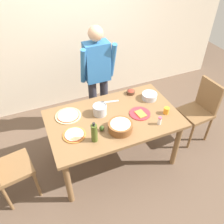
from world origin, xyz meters
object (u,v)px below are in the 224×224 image
object	(u,v)px
pizza_cooked_on_tray	(74,135)
olive_oil_bottle	(94,133)
dining_table	(114,123)
chair_wooden_left	(5,167)
cup_orange	(166,111)
chair_wooden_right	(200,108)
person_cook	(98,74)
avocado	(102,128)
salt_shaker	(160,121)
small_sauce_bowl	(131,92)
plate_with_slice	(140,114)
pizza_raw_on_board	(68,116)
chef_knife	(105,102)
steel_pot	(100,110)
mixing_bowl_steel	(149,96)
popcorn_bowl	(120,126)

from	to	relation	value
pizza_cooked_on_tray	olive_oil_bottle	size ratio (longest dim) A/B	1.01
dining_table	chair_wooden_left	size ratio (longest dim) A/B	1.68
cup_orange	chair_wooden_right	bearing A→B (deg)	9.34
person_cook	avocado	size ratio (longest dim) A/B	23.14
person_cook	chair_wooden_right	distance (m)	1.54
person_cook	chair_wooden_left	distance (m)	1.67
salt_shaker	small_sauce_bowl	bearing A→B (deg)	92.99
person_cook	pizza_cooked_on_tray	world-z (taller)	person_cook
plate_with_slice	salt_shaker	world-z (taller)	salt_shaker
small_sauce_bowl	avocado	xyz separation A→B (m)	(-0.63, -0.52, 0.01)
pizza_raw_on_board	plate_with_slice	distance (m)	0.89
chair_wooden_right	salt_shaker	world-z (taller)	chair_wooden_right
chair_wooden_right	plate_with_slice	bearing A→B (deg)	-179.85
pizza_raw_on_board	chef_knife	bearing A→B (deg)	8.66
chair_wooden_left	pizza_cooked_on_tray	size ratio (longest dim) A/B	3.66
chair_wooden_left	steel_pot	size ratio (longest dim) A/B	5.48
mixing_bowl_steel	steel_pot	bearing A→B (deg)	-176.73
dining_table	avocado	bearing A→B (deg)	-143.99
pizza_cooked_on_tray	olive_oil_bottle	distance (m)	0.27
steel_pot	mixing_bowl_steel	bearing A→B (deg)	3.27
pizza_raw_on_board	chef_knife	xyz separation A→B (m)	(0.52, 0.08, -0.00)
person_cook	pizza_raw_on_board	bearing A→B (deg)	-138.24
salt_shaker	pizza_raw_on_board	bearing A→B (deg)	149.93
pizza_cooked_on_tray	popcorn_bowl	bearing A→B (deg)	-13.48
cup_orange	chef_knife	distance (m)	0.79
chair_wooden_left	plate_with_slice	xyz separation A→B (m)	(1.65, -0.00, 0.23)
small_sauce_bowl	cup_orange	bearing A→B (deg)	-68.14
popcorn_bowl	dining_table	bearing A→B (deg)	86.44
cup_orange	steel_pot	bearing A→B (deg)	158.15
salt_shaker	chef_knife	size ratio (longest dim) A/B	0.37
chair_wooden_left	pizza_raw_on_board	xyz separation A→B (m)	(0.82, 0.30, 0.23)
person_cook	avocado	world-z (taller)	person_cook
dining_table	cup_orange	size ratio (longest dim) A/B	18.82
popcorn_bowl	mixing_bowl_steel	bearing A→B (deg)	33.26
pizza_raw_on_board	olive_oil_bottle	distance (m)	0.54
small_sauce_bowl	olive_oil_bottle	distance (m)	0.99
pizza_cooked_on_tray	mixing_bowl_steel	size ratio (longest dim) A/B	1.30
chair_wooden_right	popcorn_bowl	xyz separation A→B (m)	(-1.34, -0.16, 0.28)
mixing_bowl_steel	chef_knife	xyz separation A→B (m)	(-0.58, 0.15, -0.03)
chair_wooden_left	plate_with_slice	bearing A→B (deg)	-0.14
plate_with_slice	mixing_bowl_steel	xyz separation A→B (m)	(0.26, 0.24, 0.03)
dining_table	small_sauce_bowl	distance (m)	0.57
plate_with_slice	popcorn_bowl	distance (m)	0.38
pizza_cooked_on_tray	chef_knife	bearing A→B (deg)	38.25
chair_wooden_right	popcorn_bowl	bearing A→B (deg)	-172.97
avocado	salt_shaker	bearing A→B (deg)	-13.50
pizza_raw_on_board	mixing_bowl_steel	distance (m)	1.10
pizza_cooked_on_tray	plate_with_slice	distance (m)	0.85
popcorn_bowl	small_sauce_bowl	size ratio (longest dim) A/B	2.55
olive_oil_bottle	chef_knife	bearing A→B (deg)	58.94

